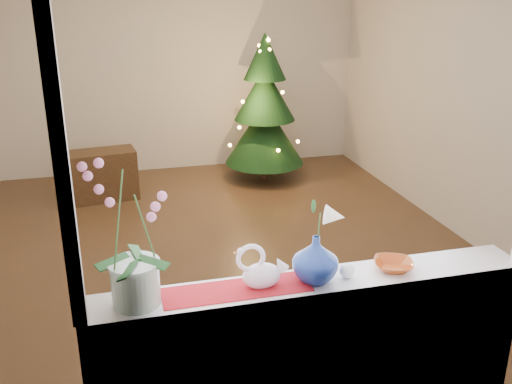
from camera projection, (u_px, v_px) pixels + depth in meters
ground at (221, 246)px, 5.23m from camera, size 5.00×5.00×0.00m
wall_back at (179, 63)px, 7.04m from camera, size 4.50×0.10×2.70m
wall_front at (327, 207)px, 2.49m from camera, size 4.50×0.10×2.70m
wall_right at (456, 89)px, 5.30m from camera, size 0.10×5.00×2.70m
window_apron at (316, 374)px, 2.84m from camera, size 2.20×0.08×0.88m
windowsill at (313, 284)px, 2.77m from camera, size 2.20×0.26×0.04m
window_frame at (328, 128)px, 2.40m from camera, size 2.22×0.06×1.60m
runner at (237, 290)px, 2.67m from camera, size 0.70×0.20×0.01m
orchid_pot at (131, 234)px, 2.44m from camera, size 0.31×0.31×0.68m
swan at (262, 266)px, 2.66m from camera, size 0.27×0.15×0.21m
blue_vase at (316, 256)px, 2.71m from camera, size 0.27×0.27×0.27m
lily at (317, 210)px, 2.63m from camera, size 0.15×0.08×0.20m
paperweight at (347, 271)px, 2.77m from camera, size 0.09×0.09×0.08m
amber_dish at (393, 266)px, 2.85m from camera, size 0.22×0.22×0.04m
xmas_tree at (265, 108)px, 6.78m from camera, size 1.04×1.04×1.75m
side_table at (102, 175)px, 6.30m from camera, size 0.78×0.46×0.55m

